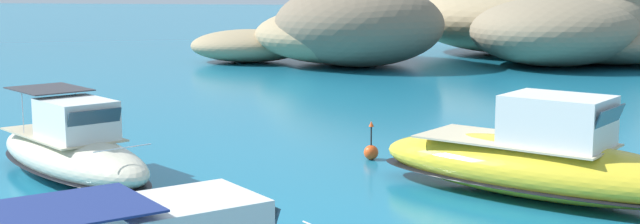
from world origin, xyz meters
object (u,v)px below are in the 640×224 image
object	(u,v)px
motorboat_yellow	(540,163)
channel_buoy	(371,151)
islet_large	(565,21)
islet_small	(344,31)
motorboat_cream	(72,152)

from	to	relation	value
motorboat_yellow	channel_buoy	distance (m)	7.50
channel_buoy	motorboat_yellow	bearing A→B (deg)	-38.84
islet_large	islet_small	distance (m)	20.25
motorboat_cream	motorboat_yellow	distance (m)	15.53
islet_large	motorboat_yellow	bearing A→B (deg)	-97.25
islet_small	motorboat_cream	bearing A→B (deg)	-95.37
islet_large	motorboat_yellow	xyz separation A→B (m)	(-6.25, -49.17, -2.07)
islet_large	motorboat_cream	bearing A→B (deg)	-113.81
islet_small	motorboat_yellow	world-z (taller)	islet_small
islet_small	channel_buoy	size ratio (longest dim) A/B	16.07
motorboat_cream	motorboat_yellow	bearing A→B (deg)	0.69
motorboat_cream	motorboat_yellow	world-z (taller)	motorboat_yellow
islet_large	channel_buoy	bearing A→B (deg)	-105.18
motorboat_yellow	channel_buoy	size ratio (longest dim) A/B	7.71
islet_large	channel_buoy	xyz separation A→B (m)	(-12.07, -44.49, -2.83)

